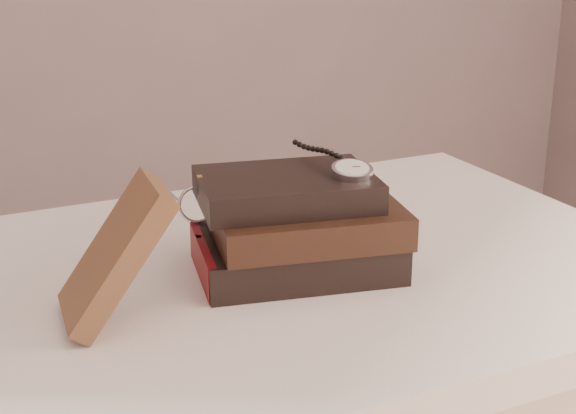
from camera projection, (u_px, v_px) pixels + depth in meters
name	position (u px, v px, depth m)	size (l,w,h in m)	color
table	(228.00, 348.00, 0.98)	(1.00, 0.60, 0.75)	white
book_stack	(297.00, 227.00, 0.94)	(0.24, 0.19, 0.11)	black
journal	(116.00, 254.00, 0.82)	(0.02, 0.10, 0.15)	#492D1C
pocket_watch	(347.00, 168.00, 0.93)	(0.05, 0.15, 0.02)	silver
eyeglasses	(216.00, 202.00, 0.98)	(0.11, 0.12, 0.04)	silver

